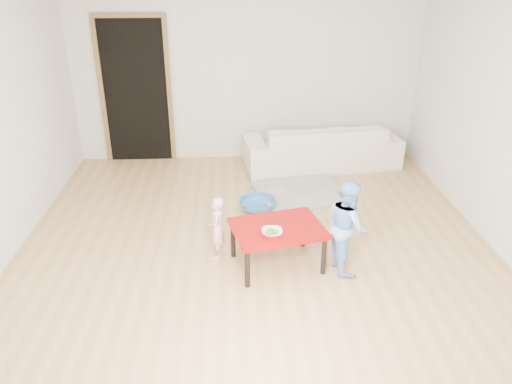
{
  "coord_description": "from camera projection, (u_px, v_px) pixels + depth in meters",
  "views": [
    {
      "loc": [
        -0.23,
        -4.72,
        2.77
      ],
      "look_at": [
        0.0,
        -0.2,
        0.65
      ],
      "focal_mm": 35.0,
      "sensor_mm": 36.0,
      "label": 1
    }
  ],
  "objects": [
    {
      "name": "blanket",
      "position": [
        301.0,
        194.0,
        6.43
      ],
      "size": [
        1.27,
        1.15,
        0.05
      ],
      "primitive_type": null,
      "rotation": [
        0.0,
        0.0,
        0.26
      ],
      "color": "#AEA899",
      "rests_on": "floor"
    },
    {
      "name": "child_pink",
      "position": [
        217.0,
        228.0,
        4.98
      ],
      "size": [
        0.17,
        0.25,
        0.66
      ],
      "primitive_type": "imported",
      "rotation": [
        0.0,
        0.0,
        -1.6
      ],
      "color": "pink",
      "rests_on": "floor"
    },
    {
      "name": "broccoli",
      "position": [
        272.0,
        232.0,
        4.65
      ],
      "size": [
        0.12,
        0.12,
        0.06
      ],
      "primitive_type": null,
      "color": "#2D5919",
      "rests_on": "red_table"
    },
    {
      "name": "floor",
      "position": [
        255.0,
        238.0,
        5.46
      ],
      "size": [
        5.0,
        5.0,
        0.01
      ],
      "primitive_type": "cube",
      "color": "#AA8349",
      "rests_on": "ground"
    },
    {
      "name": "back_wall",
      "position": [
        247.0,
        72.0,
        7.17
      ],
      "size": [
        5.0,
        0.02,
        2.6
      ],
      "primitive_type": "cube",
      "color": "beige",
      "rests_on": "floor"
    },
    {
      "name": "bowl",
      "position": [
        272.0,
        232.0,
        4.66
      ],
      "size": [
        0.19,
        0.19,
        0.05
      ],
      "primitive_type": "imported",
      "color": "white",
      "rests_on": "red_table"
    },
    {
      "name": "cushion",
      "position": [
        297.0,
        139.0,
        7.0
      ],
      "size": [
        0.49,
        0.46,
        0.11
      ],
      "primitive_type": "cube",
      "rotation": [
        0.0,
        0.0,
        -0.32
      ],
      "color": "#CA4D16",
      "rests_on": "sofa"
    },
    {
      "name": "sofa",
      "position": [
        321.0,
        145.0,
        7.22
      ],
      "size": [
        2.29,
        1.12,
        0.64
      ],
      "primitive_type": "imported",
      "rotation": [
        0.0,
        0.0,
        3.26
      ],
      "color": "silver",
      "rests_on": "floor"
    },
    {
      "name": "right_wall",
      "position": [
        503.0,
        120.0,
        5.02
      ],
      "size": [
        0.02,
        5.0,
        2.6
      ],
      "primitive_type": "cube",
      "color": "beige",
      "rests_on": "floor"
    },
    {
      "name": "red_table",
      "position": [
        277.0,
        246.0,
        4.89
      ],
      "size": [
        0.99,
        0.83,
        0.43
      ],
      "primitive_type": null,
      "rotation": [
        0.0,
        0.0,
        0.24
      ],
      "color": "#8A0907",
      "rests_on": "floor"
    },
    {
      "name": "doorway",
      "position": [
        136.0,
        92.0,
        7.19
      ],
      "size": [
        1.02,
        0.08,
        2.11
      ],
      "primitive_type": null,
      "color": "brown",
      "rests_on": "back_wall"
    },
    {
      "name": "basin",
      "position": [
        258.0,
        205.0,
        6.03
      ],
      "size": [
        0.44,
        0.44,
        0.14
      ],
      "primitive_type": "imported",
      "color": "#2C6AA7",
      "rests_on": "floor"
    },
    {
      "name": "child_blue",
      "position": [
        348.0,
        226.0,
        4.75
      ],
      "size": [
        0.4,
        0.49,
        0.93
      ],
      "primitive_type": "imported",
      "rotation": [
        0.0,
        0.0,
        1.69
      ],
      "color": "#689FF2",
      "rests_on": "floor"
    }
  ]
}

